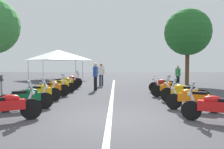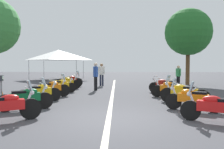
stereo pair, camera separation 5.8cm
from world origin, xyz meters
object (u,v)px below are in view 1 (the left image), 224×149
object	(u,v)px
motorcycle_right_row_3	(171,89)
bystander_0	(101,73)
motorcycle_right_row_4	(165,86)
motorcycle_left_row_1	(26,98)
event_tent	(58,55)
bystander_3	(95,74)
motorcycle_left_row_3	(50,88)
motorcycle_right_row_2	(184,93)
bystander_2	(178,75)
motorcycle_right_row_0	(218,107)
motorcycle_left_row_5	(64,83)
motorcycle_left_row_4	(60,86)
roadside_tree_1	(188,32)
motorcycle_left_row_6	(69,81)
parking_meter	(1,86)
motorcycle_left_row_0	(5,106)
motorcycle_right_row_1	(192,98)
traffic_cone_0	(2,99)
motorcycle_left_row_2	(40,92)

from	to	relation	value
motorcycle_right_row_3	bystander_0	xyz separation A→B (m)	(6.25, 3.94, 0.57)
motorcycle_right_row_3	motorcycle_right_row_4	bearing A→B (deg)	-68.78
motorcycle_left_row_1	event_tent	world-z (taller)	event_tent
motorcycle_right_row_3	bystander_3	world-z (taller)	bystander_3
motorcycle_left_row_1	motorcycle_left_row_3	xyz separation A→B (m)	(3.20, 0.02, 0.01)
motorcycle_right_row_2	motorcycle_right_row_4	world-z (taller)	motorcycle_right_row_2
motorcycle_right_row_3	bystander_2	world-z (taller)	bystander_2
motorcycle_left_row_1	motorcycle_right_row_0	size ratio (longest dim) A/B	0.92
motorcycle_left_row_5	motorcycle_right_row_3	distance (m)	7.08
motorcycle_left_row_4	motorcycle_right_row_0	distance (m)	9.10
motorcycle_left_row_1	roadside_tree_1	distance (m)	14.43
motorcycle_left_row_6	parking_meter	world-z (taller)	parking_meter
motorcycle_right_row_0	motorcycle_right_row_2	distance (m)	3.30
motorcycle_left_row_0	bystander_0	bearing A→B (deg)	47.90
motorcycle_left_row_4	motorcycle_right_row_4	size ratio (longest dim) A/B	0.96
motorcycle_right_row_1	bystander_3	distance (m)	7.66
motorcycle_right_row_4	motorcycle_right_row_2	bearing A→B (deg)	121.58
motorcycle_right_row_3	event_tent	bearing A→B (deg)	-33.21
motorcycle_right_row_2	bystander_3	xyz separation A→B (m)	(4.85, 4.26, 0.57)
motorcycle_right_row_4	motorcycle_left_row_3	bearing A→B (deg)	46.72
motorcycle_right_row_0	bystander_2	xyz separation A→B (m)	(10.48, -1.59, 0.46)
motorcycle_left_row_4	traffic_cone_0	xyz separation A→B (m)	(-4.05, 1.38, -0.15)
motorcycle_left_row_2	bystander_2	size ratio (longest dim) A/B	1.05
motorcycle_left_row_4	bystander_0	xyz separation A→B (m)	(4.59, -2.10, 0.58)
bystander_3	roadside_tree_1	size ratio (longest dim) A/B	0.29
motorcycle_right_row_4	traffic_cone_0	xyz separation A→B (m)	(-4.18, 7.47, -0.16)
motorcycle_left_row_1	motorcycle_left_row_3	bearing A→B (deg)	61.54
motorcycle_right_row_4	traffic_cone_0	size ratio (longest dim) A/B	2.92
motorcycle_right_row_4	motorcycle_left_row_5	bearing A→B (deg)	15.09
motorcycle_left_row_0	motorcycle_right_row_1	size ratio (longest dim) A/B	1.04
motorcycle_left_row_4	motorcycle_right_row_1	world-z (taller)	motorcycle_right_row_1
motorcycle_left_row_0	event_tent	distance (m)	18.81
motorcycle_left_row_4	motorcycle_right_row_0	world-z (taller)	motorcycle_right_row_0
motorcycle_right_row_2	event_tent	world-z (taller)	event_tent
motorcycle_left_row_0	bystander_3	size ratio (longest dim) A/B	1.09
motorcycle_left_row_5	motorcycle_left_row_3	bearing A→B (deg)	-117.03
motorcycle_left_row_0	motorcycle_left_row_2	bearing A→B (deg)	60.46
parking_meter	motorcycle_right_row_4	bearing A→B (deg)	25.17
motorcycle_left_row_2	bystander_0	xyz separation A→B (m)	(7.79, -2.23, 0.57)
motorcycle_right_row_0	parking_meter	world-z (taller)	parking_meter
traffic_cone_0	motorcycle_left_row_0	bearing A→B (deg)	-152.49
event_tent	motorcycle_right_row_3	bearing A→B (deg)	-145.84
motorcycle_left_row_2	motorcycle_right_row_1	bearing A→B (deg)	-53.60
motorcycle_left_row_0	roadside_tree_1	xyz separation A→B (m)	(12.31, -9.04, 3.78)
motorcycle_left_row_0	motorcycle_left_row_5	xyz separation A→B (m)	(8.47, 0.13, -0.02)
motorcycle_left_row_1	motorcycle_right_row_0	world-z (taller)	motorcycle_left_row_1
parking_meter	motorcycle_left_row_4	bearing A→B (deg)	68.20
motorcycle_left_row_1	motorcycle_left_row_6	size ratio (longest dim) A/B	1.00
motorcycle_left_row_3	traffic_cone_0	distance (m)	2.68
motorcycle_left_row_5	event_tent	world-z (taller)	event_tent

